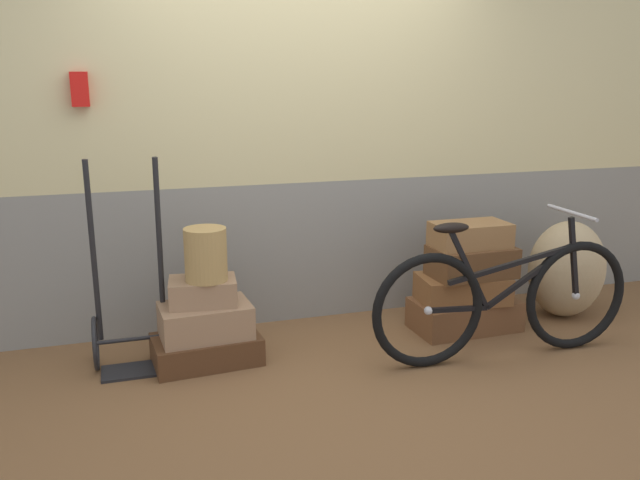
{
  "coord_description": "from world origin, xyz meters",
  "views": [
    {
      "loc": [
        -1.14,
        -3.48,
        1.66
      ],
      "look_at": [
        -0.01,
        0.11,
        0.73
      ],
      "focal_mm": 36.87,
      "sensor_mm": 36.0,
      "label": 1
    }
  ],
  "objects_px": {
    "suitcase_5": "(472,262)",
    "burlap_sack": "(567,269)",
    "wicker_basket": "(206,254)",
    "suitcase_4": "(463,288)",
    "suitcase_3": "(464,314)",
    "luggage_trolley": "(132,323)",
    "suitcase_6": "(470,235)",
    "suitcase_0": "(207,349)",
    "bicycle": "(504,300)",
    "suitcase_1": "(205,320)",
    "suitcase_2": "(203,291)"
  },
  "relations": [
    {
      "from": "suitcase_0",
      "to": "suitcase_2",
      "type": "relative_size",
      "value": 1.6
    },
    {
      "from": "suitcase_1",
      "to": "wicker_basket",
      "type": "height_order",
      "value": "wicker_basket"
    },
    {
      "from": "suitcase_4",
      "to": "suitcase_5",
      "type": "relative_size",
      "value": 1.07
    },
    {
      "from": "suitcase_1",
      "to": "suitcase_6",
      "type": "height_order",
      "value": "suitcase_6"
    },
    {
      "from": "wicker_basket",
      "to": "suitcase_4",
      "type": "bearing_deg",
      "value": 0.04
    },
    {
      "from": "suitcase_1",
      "to": "burlap_sack",
      "type": "relative_size",
      "value": 0.76
    },
    {
      "from": "suitcase_3",
      "to": "suitcase_6",
      "type": "relative_size",
      "value": 1.42
    },
    {
      "from": "wicker_basket",
      "to": "burlap_sack",
      "type": "bearing_deg",
      "value": 0.79
    },
    {
      "from": "suitcase_5",
      "to": "burlap_sack",
      "type": "relative_size",
      "value": 0.78
    },
    {
      "from": "suitcase_6",
      "to": "suitcase_5",
      "type": "bearing_deg",
      "value": -58.49
    },
    {
      "from": "luggage_trolley",
      "to": "bicycle",
      "type": "distance_m",
      "value": 2.21
    },
    {
      "from": "wicker_basket",
      "to": "burlap_sack",
      "type": "relative_size",
      "value": 0.45
    },
    {
      "from": "suitcase_1",
      "to": "suitcase_3",
      "type": "xyz_separation_m",
      "value": [
        1.75,
        0.01,
        -0.16
      ]
    },
    {
      "from": "suitcase_4",
      "to": "burlap_sack",
      "type": "bearing_deg",
      "value": 8.08
    },
    {
      "from": "suitcase_1",
      "to": "suitcase_5",
      "type": "relative_size",
      "value": 0.97
    },
    {
      "from": "suitcase_4",
      "to": "suitcase_2",
      "type": "bearing_deg",
      "value": -175.13
    },
    {
      "from": "suitcase_5",
      "to": "suitcase_6",
      "type": "height_order",
      "value": "suitcase_6"
    },
    {
      "from": "suitcase_1",
      "to": "suitcase_5",
      "type": "bearing_deg",
      "value": -3.86
    },
    {
      "from": "suitcase_3",
      "to": "suitcase_1",
      "type": "bearing_deg",
      "value": 178.67
    },
    {
      "from": "luggage_trolley",
      "to": "bicycle",
      "type": "xyz_separation_m",
      "value": [
        2.14,
        -0.55,
        0.1
      ]
    },
    {
      "from": "suitcase_4",
      "to": "wicker_basket",
      "type": "bearing_deg",
      "value": -174.17
    },
    {
      "from": "suitcase_5",
      "to": "bicycle",
      "type": "bearing_deg",
      "value": -95.54
    },
    {
      "from": "suitcase_5",
      "to": "bicycle",
      "type": "relative_size",
      "value": 0.32
    },
    {
      "from": "suitcase_0",
      "to": "suitcase_6",
      "type": "distance_m",
      "value": 1.84
    },
    {
      "from": "suitcase_1",
      "to": "luggage_trolley",
      "type": "height_order",
      "value": "luggage_trolley"
    },
    {
      "from": "luggage_trolley",
      "to": "suitcase_6",
      "type": "bearing_deg",
      "value": -2.09
    },
    {
      "from": "suitcase_0",
      "to": "bicycle",
      "type": "xyz_separation_m",
      "value": [
        1.73,
        -0.46,
        0.28
      ]
    },
    {
      "from": "suitcase_1",
      "to": "bicycle",
      "type": "bearing_deg",
      "value": -18.38
    },
    {
      "from": "suitcase_0",
      "to": "bicycle",
      "type": "relative_size",
      "value": 0.37
    },
    {
      "from": "burlap_sack",
      "to": "suitcase_3",
      "type": "bearing_deg",
      "value": -178.69
    },
    {
      "from": "suitcase_1",
      "to": "suitcase_2",
      "type": "height_order",
      "value": "suitcase_2"
    },
    {
      "from": "wicker_basket",
      "to": "luggage_trolley",
      "type": "relative_size",
      "value": 0.25
    },
    {
      "from": "suitcase_0",
      "to": "suitcase_2",
      "type": "xyz_separation_m",
      "value": [
        -0.0,
        0.03,
        0.36
      ]
    },
    {
      "from": "suitcase_4",
      "to": "burlap_sack",
      "type": "relative_size",
      "value": 0.84
    },
    {
      "from": "suitcase_0",
      "to": "bicycle",
      "type": "bearing_deg",
      "value": -19.15
    },
    {
      "from": "suitcase_3",
      "to": "suitcase_6",
      "type": "distance_m",
      "value": 0.56
    },
    {
      "from": "suitcase_3",
      "to": "suitcase_6",
      "type": "xyz_separation_m",
      "value": [
        0.0,
        -0.01,
        0.56
      ]
    },
    {
      "from": "suitcase_3",
      "to": "suitcase_4",
      "type": "distance_m",
      "value": 0.2
    },
    {
      "from": "suitcase_6",
      "to": "suitcase_1",
      "type": "bearing_deg",
      "value": -179.55
    },
    {
      "from": "suitcase_0",
      "to": "suitcase_5",
      "type": "xyz_separation_m",
      "value": [
        1.76,
        -0.01,
        0.4
      ]
    },
    {
      "from": "suitcase_0",
      "to": "suitcase_5",
      "type": "height_order",
      "value": "suitcase_5"
    },
    {
      "from": "suitcase_2",
      "to": "wicker_basket",
      "type": "relative_size",
      "value": 1.25
    },
    {
      "from": "burlap_sack",
      "to": "suitcase_1",
      "type": "bearing_deg",
      "value": -179.26
    },
    {
      "from": "suitcase_4",
      "to": "suitcase_6",
      "type": "relative_size",
      "value": 1.17
    },
    {
      "from": "suitcase_3",
      "to": "luggage_trolley",
      "type": "bearing_deg",
      "value": 176.49
    },
    {
      "from": "burlap_sack",
      "to": "suitcase_6",
      "type": "bearing_deg",
      "value": -177.68
    },
    {
      "from": "suitcase_2",
      "to": "luggage_trolley",
      "type": "height_order",
      "value": "luggage_trolley"
    },
    {
      "from": "suitcase_1",
      "to": "luggage_trolley",
      "type": "bearing_deg",
      "value": 166.01
    },
    {
      "from": "suitcase_0",
      "to": "wicker_basket",
      "type": "relative_size",
      "value": 2.0
    },
    {
      "from": "suitcase_0",
      "to": "suitcase_4",
      "type": "relative_size",
      "value": 1.08
    }
  ]
}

